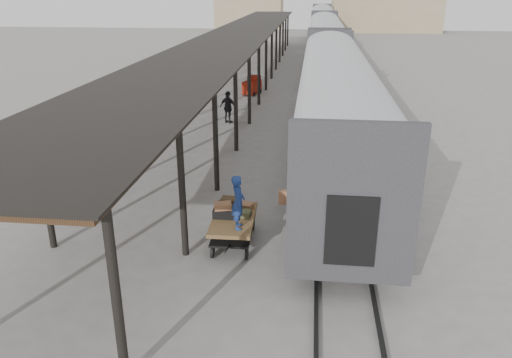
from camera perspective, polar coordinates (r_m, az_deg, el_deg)
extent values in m
plane|color=slate|center=(16.52, -1.77, -5.42)|extent=(160.00, 160.00, 0.00)
cube|color=silver|center=(23.13, 9.01, 8.98)|extent=(3.00, 24.00, 2.90)
cube|color=#28282B|center=(11.78, 10.94, -3.26)|extent=(3.04, 0.22, 3.50)
cube|color=black|center=(22.94, 5.27, 11.34)|extent=(0.04, 22.08, 0.65)
cube|color=black|center=(23.54, 8.77, 4.94)|extent=(2.55, 23.04, 0.50)
cube|color=silver|center=(48.85, 7.95, 15.39)|extent=(3.00, 24.00, 2.90)
cube|color=#28282B|center=(37.03, 8.26, 13.56)|extent=(3.04, 0.22, 3.50)
cube|color=black|center=(48.76, 6.15, 16.52)|extent=(0.04, 22.08, 0.65)
cube|color=black|center=(49.05, 7.85, 13.42)|extent=(2.55, 23.04, 0.50)
cube|color=silver|center=(74.77, 7.61, 17.37)|extent=(3.00, 24.00, 2.90)
cube|color=#28282B|center=(62.90, 7.74, 16.67)|extent=(3.04, 0.22, 3.50)
cube|color=black|center=(74.71, 6.42, 18.11)|extent=(0.04, 22.08, 0.65)
cube|color=black|center=(74.89, 7.55, 16.07)|extent=(2.55, 23.04, 0.50)
cube|color=black|center=(15.05, 5.24, 0.71)|extent=(0.50, 1.70, 2.00)
imported|color=white|center=(15.10, 5.22, 0.22)|extent=(0.72, 0.89, 1.72)
cube|color=#996542|center=(15.20, 3.62, -2.08)|extent=(0.57, 0.25, 0.42)
cube|color=#422B19|center=(39.15, -1.79, 16.23)|extent=(4.60, 64.00, 0.18)
cube|color=black|center=(39.14, -1.79, 16.41)|extent=(4.90, 64.30, 0.06)
cylinder|color=black|center=(39.72, -4.76, 13.34)|extent=(0.20, 0.20, 4.00)
cylinder|color=black|center=(70.23, 0.25, 16.81)|extent=(0.20, 0.20, 4.00)
cylinder|color=black|center=(9.97, -15.74, -12.50)|extent=(0.20, 0.20, 4.00)
cylinder|color=black|center=(39.14, 1.30, 13.29)|extent=(0.20, 0.20, 4.00)
cylinder|color=black|center=(69.90, 3.74, 16.75)|extent=(0.20, 0.20, 4.00)
cube|color=black|center=(49.16, 6.94, 12.49)|extent=(0.10, 150.00, 0.12)
cube|color=black|center=(49.19, 8.66, 12.41)|extent=(0.10, 150.00, 0.12)
cube|color=tan|center=(93.42, 14.53, 18.51)|extent=(18.00, 10.00, 8.00)
cube|color=tan|center=(97.47, -0.73, 18.64)|extent=(12.00, 8.00, 6.00)
cube|color=brown|center=(15.17, -2.59, -4.61)|extent=(1.31, 2.43, 0.12)
cube|color=black|center=(15.32, -2.57, -5.78)|extent=(1.20, 2.33, 0.06)
cylinder|color=black|center=(14.69, -5.00, -8.23)|extent=(0.09, 0.40, 0.40)
cylinder|color=black|center=(14.56, -1.07, -8.44)|extent=(0.09, 0.40, 0.40)
cylinder|color=black|center=(16.34, -3.86, -4.98)|extent=(0.09, 0.40, 0.40)
cylinder|color=black|center=(16.23, -0.35, -5.13)|extent=(0.09, 0.40, 0.40)
cube|color=#353538|center=(15.63, -3.17, -3.10)|extent=(0.77, 0.61, 0.23)
cube|color=#996542|center=(15.66, -1.34, -3.09)|extent=(0.60, 0.48, 0.19)
cube|color=black|center=(15.15, -3.67, -3.87)|extent=(0.66, 0.46, 0.26)
cube|color=#45492B|center=(15.16, -1.60, -3.96)|extent=(0.55, 0.43, 0.19)
cube|color=#46341C|center=(15.50, -3.04, -2.50)|extent=(0.55, 0.42, 0.19)
cube|color=#996542|center=(15.07, -3.81, -3.12)|extent=(0.58, 0.48, 0.21)
cube|color=maroon|center=(36.74, -0.48, 10.47)|extent=(1.33, 1.70, 0.89)
cube|color=maroon|center=(36.99, -0.21, 11.48)|extent=(0.99, 0.84, 0.35)
cylinder|color=black|center=(36.50, -1.43, 9.81)|extent=(0.23, 0.38, 0.36)
cylinder|color=black|center=(36.16, -0.29, 9.70)|extent=(0.23, 0.38, 0.36)
cylinder|color=black|center=(37.46, -0.67, 10.11)|extent=(0.23, 0.38, 0.36)
cylinder|color=black|center=(37.13, 0.45, 10.01)|extent=(0.23, 0.38, 0.36)
imported|color=navy|center=(14.19, -2.05, -2.66)|extent=(0.46, 0.63, 1.61)
imported|color=black|center=(28.79, -3.19, 8.18)|extent=(1.17, 0.85, 1.84)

